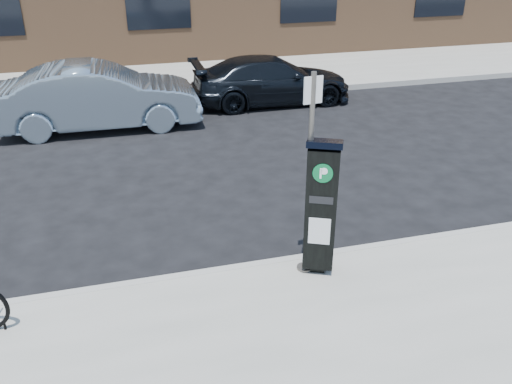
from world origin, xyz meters
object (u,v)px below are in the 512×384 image
object	(u,v)px
sign_pole	(309,179)
car_silver	(99,97)
parking_kiosk	(321,205)
car_dark	(271,80)

from	to	relation	value
sign_pole	car_silver	bearing A→B (deg)	103.74
parking_kiosk	car_dark	bearing A→B (deg)	102.63
car_silver	car_dark	bearing A→B (deg)	-77.84
sign_pole	car_dark	world-z (taller)	sign_pole
car_dark	sign_pole	bearing A→B (deg)	166.96
sign_pole	parking_kiosk	bearing A→B (deg)	-23.63
parking_kiosk	car_silver	distance (m)	7.39
parking_kiosk	sign_pole	size ratio (longest dim) A/B	0.70
parking_kiosk	car_silver	bearing A→B (deg)	135.81
parking_kiosk	car_silver	size ratio (longest dim) A/B	0.41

